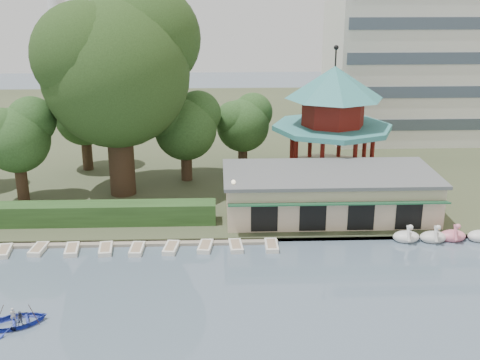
{
  "coord_description": "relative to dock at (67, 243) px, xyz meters",
  "views": [
    {
      "loc": [
        0.24,
        -27.6,
        20.36
      ],
      "look_at": [
        2.0,
        18.0,
        5.0
      ],
      "focal_mm": 45.0,
      "sensor_mm": 36.0,
      "label": 1
    }
  ],
  "objects": [
    {
      "name": "shore",
      "position": [
        12.0,
        34.8,
        0.08
      ],
      "size": [
        220.0,
        70.0,
        0.4
      ],
      "primitive_type": "cube",
      "color": "#424930",
      "rests_on": "ground"
    },
    {
      "name": "embankment",
      "position": [
        12.0,
        0.1,
        0.03
      ],
      "size": [
        220.0,
        0.6,
        0.3
      ],
      "primitive_type": "cube",
      "color": "gray",
      "rests_on": "ground"
    },
    {
      "name": "dock",
      "position": [
        0.0,
        0.0,
        0.0
      ],
      "size": [
        34.0,
        1.6,
        0.24
      ],
      "primitive_type": "cube",
      "color": "gray",
      "rests_on": "ground"
    },
    {
      "name": "boathouse",
      "position": [
        22.0,
        4.77,
        2.25
      ],
      "size": [
        18.6,
        9.39,
        3.9
      ],
      "color": "beige",
      "rests_on": "shore"
    },
    {
      "name": "pavilion",
      "position": [
        24.0,
        14.8,
        7.36
      ],
      "size": [
        12.4,
        12.4,
        13.5
      ],
      "color": "beige",
      "rests_on": "shore"
    },
    {
      "name": "office_building",
      "position": [
        44.67,
        31.8,
        9.61
      ],
      "size": [
        38.0,
        18.0,
        20.0
      ],
      "color": "silver",
      "rests_on": "shore"
    },
    {
      "name": "hedge",
      "position": [
        -3.0,
        3.3,
        1.18
      ],
      "size": [
        30.0,
        2.0,
        1.8
      ],
      "primitive_type": "cube",
      "color": "#2B4E22",
      "rests_on": "shore"
    },
    {
      "name": "lamp_post",
      "position": [
        13.5,
        1.8,
        3.22
      ],
      "size": [
        0.36,
        0.36,
        4.28
      ],
      "color": "black",
      "rests_on": "shore"
    },
    {
      "name": "big_tree",
      "position": [
        3.18,
        11.02,
        12.89
      ],
      "size": [
        14.92,
        13.9,
        19.71
      ],
      "color": "#3A281C",
      "rests_on": "shore"
    },
    {
      "name": "small_trees",
      "position": [
        -2.06,
        14.01,
        6.0
      ],
      "size": [
        39.62,
        16.24,
        9.82
      ],
      "color": "#3A281C",
      "rests_on": "shore"
    },
    {
      "name": "moored_rowboats",
      "position": [
        0.68,
        -1.41,
        0.06
      ],
      "size": [
        32.33,
        2.73,
        0.36
      ],
      "color": "white",
      "rests_on": "ground"
    },
    {
      "name": "rowboat_with_passengers",
      "position": [
        -0.26,
        -11.93,
        0.4
      ],
      "size": [
        5.98,
        5.2,
        2.01
      ],
      "color": "#293BAC",
      "rests_on": "ground"
    }
  ]
}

